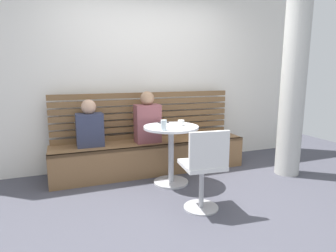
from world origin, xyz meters
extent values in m
plane|color=#42424C|center=(0.00, 0.00, 0.00)|extent=(8.00, 8.00, 0.00)
cube|color=silver|center=(0.00, 1.64, 1.45)|extent=(5.20, 0.10, 2.90)
cylinder|color=#B2B2AD|center=(1.75, 0.45, 1.40)|extent=(0.32, 0.32, 2.80)
cube|color=brown|center=(0.00, 1.20, 0.22)|extent=(2.70, 0.52, 0.44)
cube|color=brown|center=(0.00, 0.96, 0.42)|extent=(2.70, 0.04, 0.04)
cube|color=brown|center=(0.00, 1.44, 0.48)|extent=(2.65, 0.04, 0.07)
cube|color=brown|center=(0.00, 1.44, 0.59)|extent=(2.65, 0.04, 0.07)
cube|color=brown|center=(0.00, 1.44, 0.68)|extent=(2.65, 0.04, 0.07)
cube|color=brown|center=(0.00, 1.44, 0.78)|extent=(2.65, 0.04, 0.07)
cube|color=brown|center=(0.00, 1.44, 0.88)|extent=(2.65, 0.04, 0.07)
cube|color=brown|center=(0.00, 1.44, 0.97)|extent=(2.65, 0.04, 0.07)
cube|color=brown|center=(0.00, 1.44, 1.07)|extent=(2.65, 0.04, 0.07)
cylinder|color=#ADADB2|center=(0.10, 0.69, 0.01)|extent=(0.44, 0.44, 0.02)
cylinder|color=#ADADB2|center=(0.10, 0.69, 0.37)|extent=(0.07, 0.07, 0.69)
cylinder|color=silver|center=(0.10, 0.69, 0.72)|extent=(0.68, 0.68, 0.03)
cylinder|color=#ADADB2|center=(0.15, -0.06, 0.01)|extent=(0.36, 0.36, 0.02)
cylinder|color=#ADADB2|center=(0.15, -0.06, 0.23)|extent=(0.05, 0.05, 0.45)
cube|color=silver|center=(0.15, -0.06, 0.47)|extent=(0.44, 0.44, 0.04)
cube|color=silver|center=(0.13, -0.23, 0.67)|extent=(0.40, 0.08, 0.36)
cube|color=brown|center=(-0.05, 1.18, 0.70)|extent=(0.34, 0.22, 0.52)
sphere|color=#A37A5B|center=(-0.05, 1.18, 1.05)|extent=(0.19, 0.19, 0.19)
cube|color=#333851|center=(-0.82, 1.23, 0.66)|extent=(0.34, 0.22, 0.43)
sphere|color=tan|center=(-0.82, 1.23, 0.96)|extent=(0.19, 0.19, 0.19)
cylinder|color=silver|center=(-0.07, 0.48, 0.80)|extent=(0.07, 0.07, 0.12)
cylinder|color=white|center=(0.23, 0.68, 0.78)|extent=(0.08, 0.08, 0.07)
cylinder|color=white|center=(0.06, 0.73, 0.75)|extent=(0.17, 0.17, 0.01)
cube|color=black|center=(0.09, 0.94, 0.74)|extent=(0.15, 0.11, 0.01)
camera|label=1|loc=(-1.15, -2.51, 1.39)|focal=30.36mm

